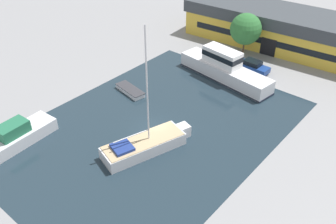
# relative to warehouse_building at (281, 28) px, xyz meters

# --- Properties ---
(ground_plane) EXTENTS (440.00, 440.00, 0.00)m
(ground_plane) POSITION_rel_warehouse_building_xyz_m (-0.26, -29.83, -2.90)
(ground_plane) COLOR gray
(water_canal) EXTENTS (23.95, 34.04, 0.01)m
(water_canal) POSITION_rel_warehouse_building_xyz_m (-0.26, -29.83, -2.90)
(water_canal) COLOR #1E2D38
(water_canal) RESTS_ON ground
(warehouse_building) EXTENTS (31.44, 11.75, 5.73)m
(warehouse_building) POSITION_rel_warehouse_building_xyz_m (0.00, 0.00, 0.00)
(warehouse_building) COLOR gold
(warehouse_building) RESTS_ON ground
(quay_tree_near_building) EXTENTS (4.69, 4.69, 6.39)m
(quay_tree_near_building) POSITION_rel_warehouse_building_xyz_m (-2.69, -6.50, 1.14)
(quay_tree_near_building) COLOR brown
(quay_tree_near_building) RESTS_ON ground
(parked_car) EXTENTS (4.53, 1.95, 1.66)m
(parked_car) POSITION_rel_warehouse_building_xyz_m (1.36, -10.61, -2.07)
(parked_car) COLOR navy
(parked_car) RESTS_ON ground
(sailboat_moored) EXTENTS (5.32, 10.07, 13.59)m
(sailboat_moored) POSITION_rel_warehouse_building_xyz_m (1.56, -33.05, -2.12)
(sailboat_moored) COLOR silver
(sailboat_moored) RESTS_ON water_canal
(motor_cruiser) EXTENTS (14.36, 4.97, 4.17)m
(motor_cruiser) POSITION_rel_warehouse_building_xyz_m (-0.71, -14.96, -1.38)
(motor_cruiser) COLOR silver
(motor_cruiser) RESTS_ON water_canal
(small_dinghy) EXTENTS (4.73, 2.39, 0.61)m
(small_dinghy) POSITION_rel_warehouse_building_xyz_m (-7.83, -25.89, -2.59)
(small_dinghy) COLOR white
(small_dinghy) RESTS_ON water_canal
(cabin_boat) EXTENTS (3.28, 8.14, 2.63)m
(cabin_boat) POSITION_rel_warehouse_building_xyz_m (-9.54, -40.82, -1.94)
(cabin_boat) COLOR silver
(cabin_boat) RESTS_ON water_canal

